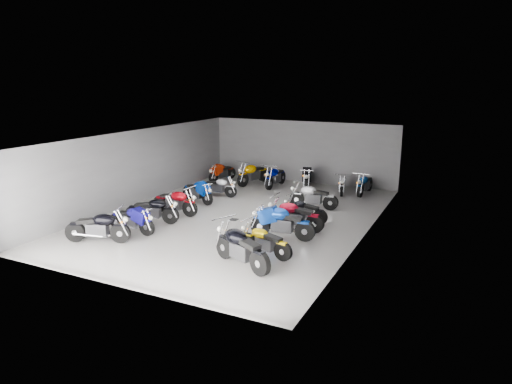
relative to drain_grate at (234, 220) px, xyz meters
The scene contains 24 objects.
ground 0.50m from the drain_grate, 90.00° to the left, with size 14.00×14.00×0.00m, color gray.
wall_back 7.67m from the drain_grate, 90.00° to the left, with size 10.00×0.10×3.20m, color slate.
wall_left 5.27m from the drain_grate, behind, with size 0.10×14.00×3.20m, color slate.
wall_right 5.27m from the drain_grate, ahead, with size 0.10×14.00×3.20m, color slate.
ceiling 3.25m from the drain_grate, 90.00° to the left, with size 10.00×14.00×0.04m, color black.
drain_grate is the anchor object (origin of this frame).
motorcycle_left_a 5.09m from the drain_grate, 124.21° to the right, with size 2.12×0.96×0.98m.
motorcycle_left_b 3.88m from the drain_grate, 130.69° to the right, with size 2.02×0.42×0.89m.
motorcycle_left_c 3.12m from the drain_grate, 146.43° to the right, with size 2.07×0.76×0.93m.
motorcycle_left_d 2.56m from the drain_grate, behind, with size 2.17×0.45×0.95m.
motorcycle_left_e 3.16m from the drain_grate, 149.34° to the left, with size 1.96×0.82×0.90m.
motorcycle_left_f 3.77m from the drain_grate, 129.75° to the left, with size 1.90×0.42×0.83m.
motorcycle_right_a 4.57m from the drain_grate, 58.69° to the right, with size 2.24×1.10×1.05m.
motorcycle_right_b 3.88m from the drain_grate, 47.08° to the right, with size 1.93×0.56×0.86m.
motorcycle_right_c 2.78m from the drain_grate, 24.45° to the right, with size 2.32×0.51×1.02m.
motorcycle_right_d 2.59m from the drain_grate, ahead, with size 2.21×0.42×0.97m.
motorcycle_right_e 2.75m from the drain_grate, 20.98° to the left, with size 1.85×0.40×0.81m.
motorcycle_right_f 3.68m from the drain_grate, 52.35° to the left, with size 2.11×0.46×0.93m.
motorcycle_back_a 7.04m from the drain_grate, 123.77° to the left, with size 0.59×1.96×0.87m.
motorcycle_back_b 6.21m from the drain_grate, 109.39° to the left, with size 0.76×2.30×1.03m.
motorcycle_back_c 5.87m from the drain_grate, 97.59° to the left, with size 0.43×2.21×0.97m.
motorcycle_back_d 6.36m from the drain_grate, 83.17° to the left, with size 0.83×2.28×1.03m.
motorcycle_back_e 6.56m from the drain_grate, 66.22° to the left, with size 0.59×1.89×0.84m.
motorcycle_back_f 7.26m from the drain_grate, 59.82° to the left, with size 0.44×2.04×0.90m.
Camera 1 is at (8.20, -15.37, 5.35)m, focal length 32.00 mm.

